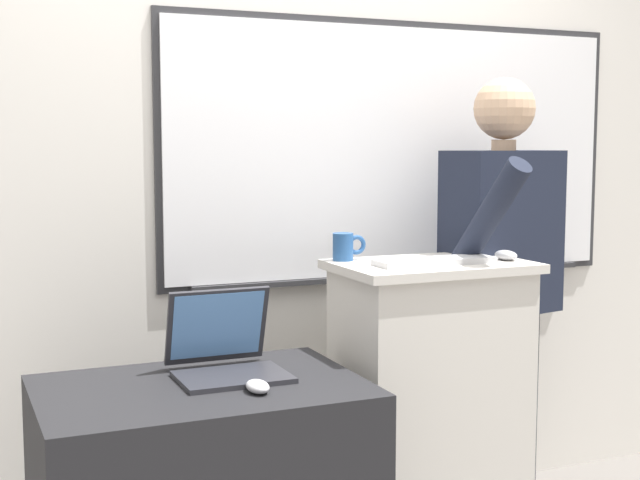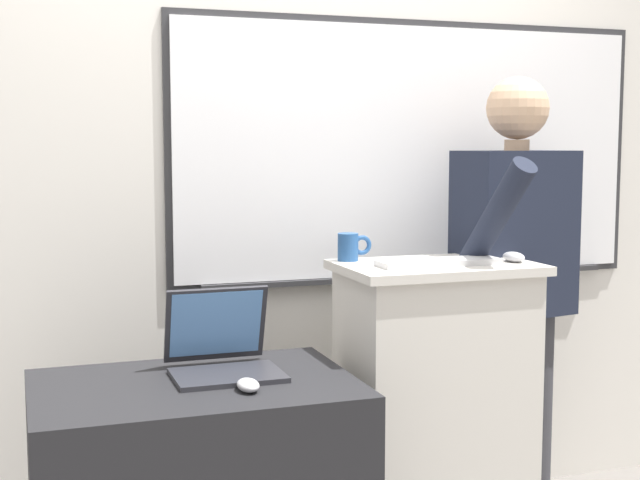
{
  "view_description": "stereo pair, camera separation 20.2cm",
  "coord_description": "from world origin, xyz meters",
  "px_view_note": "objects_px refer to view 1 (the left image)",
  "views": [
    {
      "loc": [
        -1.14,
        -2.04,
        1.44
      ],
      "look_at": [
        -0.05,
        0.5,
        1.14
      ],
      "focal_mm": 50.0,
      "sensor_mm": 36.0,
      "label": 1
    },
    {
      "loc": [
        -0.95,
        -2.11,
        1.44
      ],
      "look_at": [
        -0.05,
        0.5,
        1.14
      ],
      "focal_mm": 50.0,
      "sensor_mm": 36.0,
      "label": 2
    }
  ],
  "objects_px": {
    "computer_mouse_by_laptop": "(258,386)",
    "computer_mouse_by_keyboard": "(506,255)",
    "lectern_podium": "(429,412)",
    "wireless_keyboard": "(435,261)",
    "person_presenter": "(502,267)",
    "laptop": "(225,351)",
    "coffee_mug": "(345,247)"
  },
  "relations": [
    {
      "from": "lectern_podium",
      "to": "computer_mouse_by_laptop",
      "type": "relative_size",
      "value": 10.4
    },
    {
      "from": "wireless_keyboard",
      "to": "computer_mouse_by_keyboard",
      "type": "xyz_separation_m",
      "value": [
        0.28,
        -0.01,
        0.01
      ]
    },
    {
      "from": "lectern_podium",
      "to": "coffee_mug",
      "type": "xyz_separation_m",
      "value": [
        -0.25,
        0.15,
        0.56
      ]
    },
    {
      "from": "computer_mouse_by_keyboard",
      "to": "coffee_mug",
      "type": "distance_m",
      "value": 0.55
    },
    {
      "from": "lectern_podium",
      "to": "computer_mouse_by_keyboard",
      "type": "distance_m",
      "value": 0.6
    },
    {
      "from": "coffee_mug",
      "to": "computer_mouse_by_keyboard",
      "type": "bearing_deg",
      "value": -22.17
    },
    {
      "from": "computer_mouse_by_laptop",
      "to": "coffee_mug",
      "type": "distance_m",
      "value": 0.73
    },
    {
      "from": "laptop",
      "to": "coffee_mug",
      "type": "xyz_separation_m",
      "value": [
        0.5,
        0.23,
        0.26
      ]
    },
    {
      "from": "coffee_mug",
      "to": "person_presenter",
      "type": "bearing_deg",
      "value": 2.79
    },
    {
      "from": "wireless_keyboard",
      "to": "person_presenter",
      "type": "bearing_deg",
      "value": 28.62
    },
    {
      "from": "wireless_keyboard",
      "to": "computer_mouse_by_laptop",
      "type": "height_order",
      "value": "wireless_keyboard"
    },
    {
      "from": "computer_mouse_by_keyboard",
      "to": "lectern_podium",
      "type": "bearing_deg",
      "value": 166.97
    },
    {
      "from": "computer_mouse_by_laptop",
      "to": "computer_mouse_by_keyboard",
      "type": "relative_size",
      "value": 1.0
    },
    {
      "from": "wireless_keyboard",
      "to": "computer_mouse_by_laptop",
      "type": "distance_m",
      "value": 0.81
    },
    {
      "from": "computer_mouse_by_laptop",
      "to": "laptop",
      "type": "bearing_deg",
      "value": 95.33
    },
    {
      "from": "computer_mouse_by_keyboard",
      "to": "coffee_mug",
      "type": "bearing_deg",
      "value": 157.83
    },
    {
      "from": "person_presenter",
      "to": "computer_mouse_by_laptop",
      "type": "height_order",
      "value": "person_presenter"
    },
    {
      "from": "coffee_mug",
      "to": "wireless_keyboard",
      "type": "bearing_deg",
      "value": -40.72
    },
    {
      "from": "computer_mouse_by_keyboard",
      "to": "coffee_mug",
      "type": "xyz_separation_m",
      "value": [
        -0.51,
        0.21,
        0.03
      ]
    },
    {
      "from": "lectern_podium",
      "to": "wireless_keyboard",
      "type": "distance_m",
      "value": 0.53
    },
    {
      "from": "wireless_keyboard",
      "to": "computer_mouse_by_laptop",
      "type": "relative_size",
      "value": 4.13
    },
    {
      "from": "lectern_podium",
      "to": "laptop",
      "type": "xyz_separation_m",
      "value": [
        -0.75,
        -0.08,
        0.3
      ]
    },
    {
      "from": "laptop",
      "to": "computer_mouse_by_laptop",
      "type": "distance_m",
      "value": 0.24
    },
    {
      "from": "lectern_podium",
      "to": "computer_mouse_by_laptop",
      "type": "distance_m",
      "value": 0.83
    },
    {
      "from": "wireless_keyboard",
      "to": "coffee_mug",
      "type": "relative_size",
      "value": 3.45
    },
    {
      "from": "laptop",
      "to": "coffee_mug",
      "type": "height_order",
      "value": "coffee_mug"
    },
    {
      "from": "person_presenter",
      "to": "wireless_keyboard",
      "type": "bearing_deg",
      "value": -162.01
    },
    {
      "from": "lectern_podium",
      "to": "wireless_keyboard",
      "type": "height_order",
      "value": "wireless_keyboard"
    },
    {
      "from": "person_presenter",
      "to": "coffee_mug",
      "type": "distance_m",
      "value": 0.67
    },
    {
      "from": "coffee_mug",
      "to": "lectern_podium",
      "type": "bearing_deg",
      "value": -30.41
    },
    {
      "from": "computer_mouse_by_keyboard",
      "to": "wireless_keyboard",
      "type": "bearing_deg",
      "value": 178.72
    },
    {
      "from": "computer_mouse_by_keyboard",
      "to": "laptop",
      "type": "bearing_deg",
      "value": -178.64
    }
  ]
}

